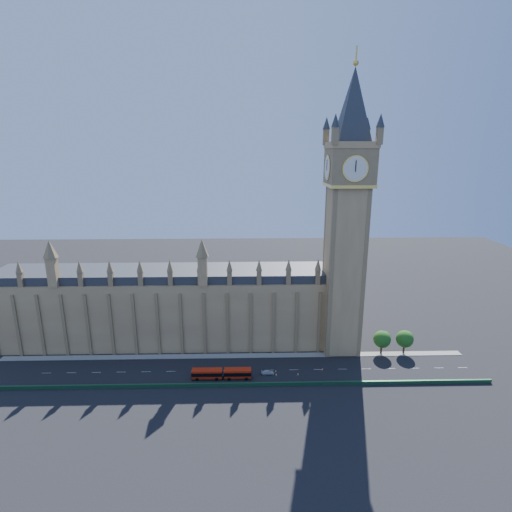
{
  "coord_description": "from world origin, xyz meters",
  "views": [
    {
      "loc": [
        4.75,
        -115.92,
        69.62
      ],
      "look_at": [
        7.88,
        10.0,
        35.94
      ],
      "focal_mm": 28.0,
      "sensor_mm": 36.0,
      "label": 1
    }
  ],
  "objects_px": {
    "red_bus": "(222,374)",
    "car_white": "(268,372)",
    "car_grey": "(229,377)",
    "car_silver": "(239,373)"
  },
  "relations": [
    {
      "from": "car_grey",
      "to": "car_silver",
      "type": "distance_m",
      "value": 3.64
    },
    {
      "from": "car_silver",
      "to": "car_grey",
      "type": "bearing_deg",
      "value": 126.41
    },
    {
      "from": "red_bus",
      "to": "car_white",
      "type": "bearing_deg",
      "value": 8.19
    },
    {
      "from": "car_silver",
      "to": "car_white",
      "type": "xyz_separation_m",
      "value": [
        9.36,
        -0.13,
        -0.03
      ]
    },
    {
      "from": "red_bus",
      "to": "car_silver",
      "type": "bearing_deg",
      "value": 22.64
    },
    {
      "from": "car_grey",
      "to": "car_silver",
      "type": "bearing_deg",
      "value": -56.53
    },
    {
      "from": "car_white",
      "to": "car_grey",
      "type": "bearing_deg",
      "value": 97.89
    },
    {
      "from": "car_grey",
      "to": "car_white",
      "type": "height_order",
      "value": "car_grey"
    },
    {
      "from": "red_bus",
      "to": "car_white",
      "type": "height_order",
      "value": "red_bus"
    },
    {
      "from": "red_bus",
      "to": "car_silver",
      "type": "relative_size",
      "value": 4.82
    }
  ]
}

